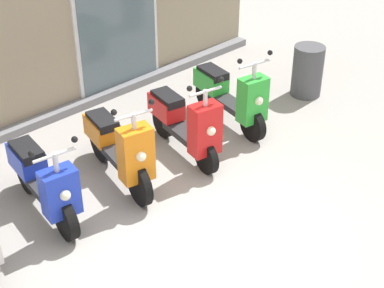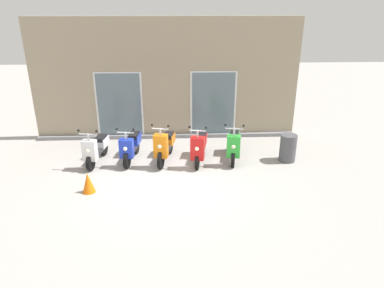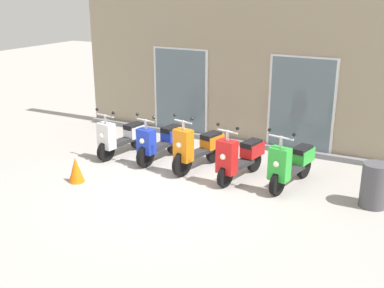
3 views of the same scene
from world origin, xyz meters
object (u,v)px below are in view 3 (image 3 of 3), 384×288
object	(u,v)px
scooter_white	(122,137)
scooter_blue	(160,141)
trash_bin	(375,185)
traffic_cone	(76,170)
scooter_red	(240,157)
scooter_green	(291,164)
scooter_orange	(198,147)

from	to	relation	value
scooter_white	scooter_blue	bearing A→B (deg)	5.90
trash_bin	traffic_cone	world-z (taller)	trash_bin
traffic_cone	trash_bin	bearing A→B (deg)	16.51
scooter_red	traffic_cone	distance (m)	3.33
scooter_white	scooter_blue	world-z (taller)	scooter_white
scooter_white	trash_bin	distance (m)	5.64
scooter_white	scooter_red	world-z (taller)	scooter_red
scooter_red	trash_bin	size ratio (longest dim) A/B	1.85
trash_bin	scooter_red	bearing A→B (deg)	179.05
scooter_green	trash_bin	bearing A→B (deg)	-6.65
scooter_green	trash_bin	size ratio (longest dim) A/B	1.93
scooter_red	scooter_green	distance (m)	1.05
scooter_blue	traffic_cone	xyz separation A→B (m)	(-0.85, -1.88, -0.20)
scooter_white	traffic_cone	size ratio (longest dim) A/B	2.94
scooter_orange	scooter_blue	bearing A→B (deg)	174.58
scooter_red	traffic_cone	size ratio (longest dim) A/B	2.90
scooter_white	trash_bin	size ratio (longest dim) A/B	1.87
scooter_white	scooter_green	distance (m)	4.05
trash_bin	scooter_green	bearing A→B (deg)	173.35
scooter_white	scooter_red	xyz separation A→B (m)	(3.01, -0.10, 0.05)
scooter_white	scooter_blue	distance (m)	1.00
scooter_orange	scooter_green	world-z (taller)	scooter_orange
scooter_white	traffic_cone	world-z (taller)	scooter_white
scooter_orange	scooter_white	bearing A→B (deg)	-179.78
scooter_red	scooter_white	bearing A→B (deg)	178.04
scooter_blue	trash_bin	size ratio (longest dim) A/B	1.90
scooter_green	traffic_cone	bearing A→B (deg)	-155.10
scooter_blue	trash_bin	distance (m)	4.65
traffic_cone	scooter_red	bearing A→B (deg)	30.21
scooter_white	scooter_red	size ratio (longest dim) A/B	1.01
scooter_orange	scooter_red	bearing A→B (deg)	-6.27
scooter_blue	scooter_green	world-z (taller)	scooter_green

